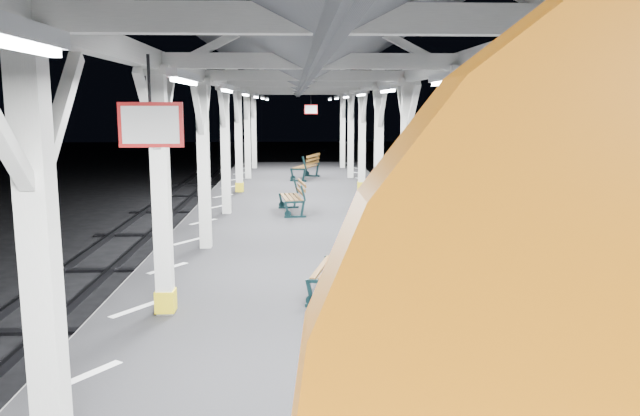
{
  "coord_description": "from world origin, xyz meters",
  "views": [
    {
      "loc": [
        -0.25,
        -6.27,
        3.81
      ],
      "look_at": [
        0.18,
        3.5,
        2.2
      ],
      "focal_mm": 35.0,
      "sensor_mm": 36.0,
      "label": 1
    }
  ],
  "objects": [
    {
      "name": "canopy",
      "position": [
        0.0,
        -0.02,
        4.56
      ],
      "size": [
        5.4,
        49.0,
        4.65
      ],
      "color": "silver",
      "rests_on": "platform"
    },
    {
      "name": "bench_mid",
      "position": [
        0.43,
        2.79,
        1.43
      ],
      "size": [
        0.88,
        1.57,
        0.8
      ],
      "rotation": [
        0.0,
        0.0,
        -0.24
      ],
      "color": "black",
      "rests_on": "platform"
    },
    {
      "name": "bench_far",
      "position": [
        -0.2,
        10.02,
        1.45
      ],
      "size": [
        0.76,
        1.61,
        0.84
      ],
      "rotation": [
        0.0,
        0.0,
        0.12
      ],
      "color": "black",
      "rests_on": "platform"
    },
    {
      "name": "hazard_stripes_right",
      "position": [
        2.45,
        0.0,
        1.0
      ],
      "size": [
        1.0,
        48.0,
        0.01
      ],
      "primitive_type": "cube",
      "color": "silver",
      "rests_on": "platform"
    },
    {
      "name": "bench_extra",
      "position": [
        0.32,
        17.64,
        1.52
      ],
      "size": [
        1.19,
        1.9,
        0.97
      ],
      "rotation": [
        0.0,
        0.0,
        -0.33
      ],
      "color": "black",
      "rests_on": "platform"
    },
    {
      "name": "hazard_stripes_left",
      "position": [
        -2.45,
        0.0,
        1.0
      ],
      "size": [
        1.0,
        48.0,
        0.01
      ],
      "primitive_type": "cube",
      "color": "silver",
      "rests_on": "platform"
    },
    {
      "name": "platform",
      "position": [
        0.0,
        0.0,
        0.5
      ],
      "size": [
        6.0,
        50.0,
        1.0
      ],
      "primitive_type": "cube",
      "color": "black",
      "rests_on": "ground"
    }
  ]
}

